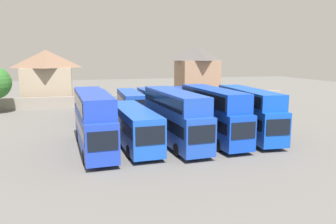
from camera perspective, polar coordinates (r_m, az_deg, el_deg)
The scene contains 13 objects.
ground at distance 48.81m, azimuth -4.68°, elevation -0.07°, with size 140.00×140.00×0.00m, color #605E5B.
depot_boundary_wall at distance 55.82m, azimuth -6.10°, elevation 2.06°, with size 56.00×0.50×1.80m, color gray.
bus_1 at distance 29.61m, azimuth -12.64°, elevation -1.00°, with size 3.11×11.90×5.08m.
bus_2 at distance 30.39m, azimuth -5.84°, elevation -2.20°, with size 3.17×11.46×3.49m.
bus_3 at distance 30.81m, azimuth 1.16°, elevation -0.47°, with size 3.32×11.88×4.97m.
bus_4 at distance 32.37m, azimuth 7.70°, elevation 0.04°, with size 2.92×11.35×5.08m.
bus_5 at distance 34.50m, azimuth 13.64°, elevation 0.26°, with size 3.25×11.52×4.87m.
bus_6 at distance 44.96m, azimuth -11.55°, elevation 1.38°, with size 2.86×11.60×3.32m.
bus_7 at distance 45.75m, azimuth -6.46°, elevation 1.68°, with size 2.71×10.33×3.36m.
bus_8 at distance 46.21m, azimuth -2.31°, elevation 1.84°, with size 2.88×11.76×3.39m.
bus_9 at distance 47.66m, azimuth 3.35°, elevation 2.07°, with size 2.66×11.93×3.38m.
house_terrace_left at distance 60.35m, azimuth -19.94°, elevation 5.71°, with size 8.32×6.96×9.15m.
house_terrace_centre at distance 63.97m, azimuth 4.95°, elevation 6.83°, with size 7.39×7.03×10.03m.
Camera 1 is at (-8.88, -29.29, 8.20)m, focal length 35.68 mm.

